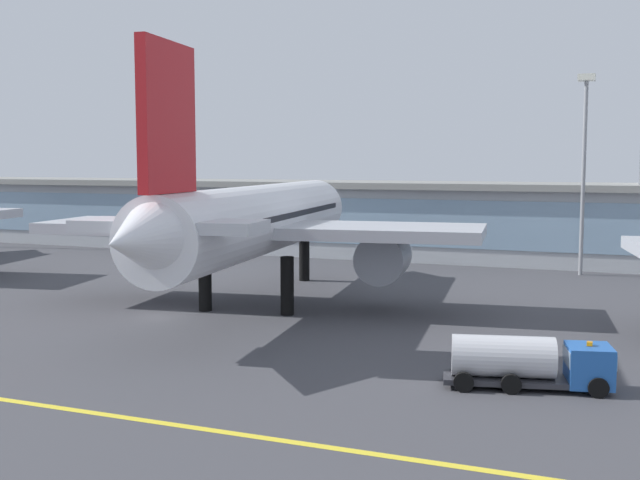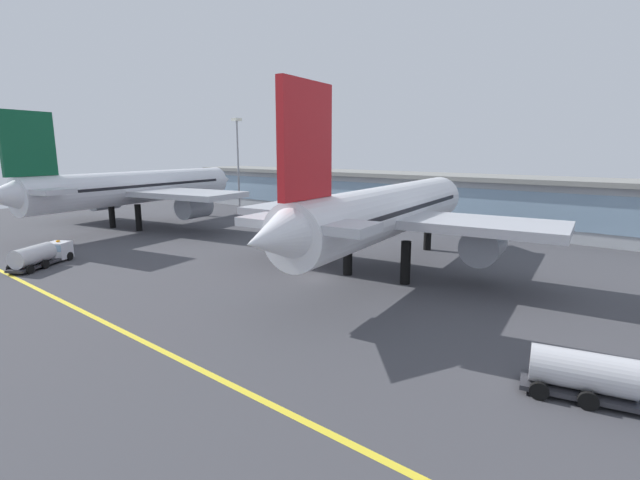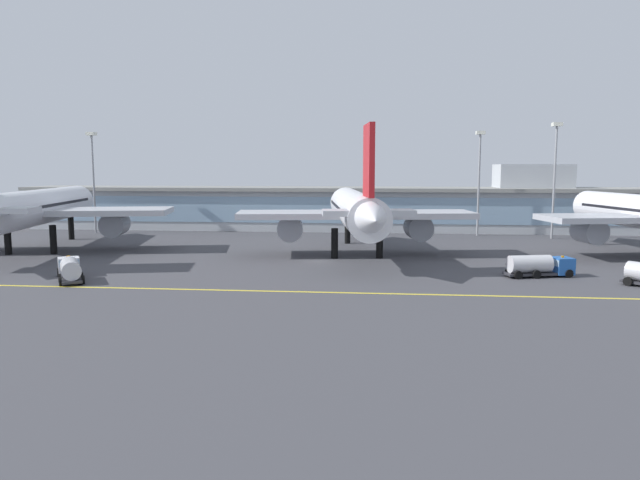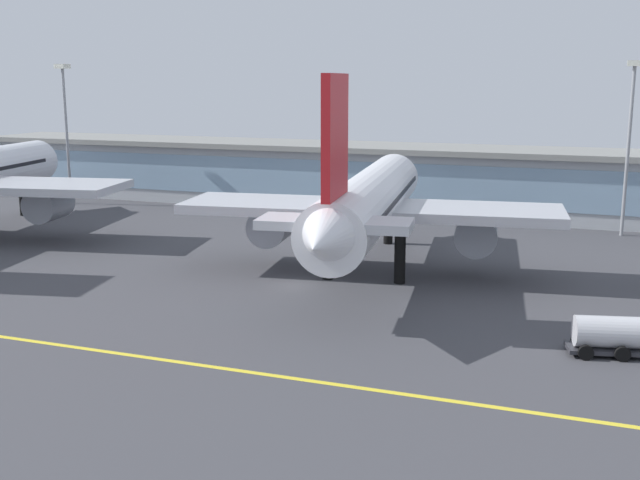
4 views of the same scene
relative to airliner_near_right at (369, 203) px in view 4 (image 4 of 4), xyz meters
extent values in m
plane|color=#424247|center=(-5.25, -7.01, -7.34)|extent=(202.63, 202.63, 0.00)
cube|color=yellow|center=(-5.25, -29.01, -7.33)|extent=(162.11, 0.50, 0.01)
cube|color=#ADB2B7|center=(-5.25, 39.41, -2.82)|extent=(144.74, 12.00, 9.04)
cube|color=#84A3BC|center=(-5.25, 33.36, -2.37)|extent=(138.95, 0.20, 5.79)
cube|color=gray|center=(-5.25, 39.41, 2.10)|extent=(147.74, 14.00, 0.80)
cylinder|color=black|center=(-57.58, 15.80, -4.92)|extent=(1.10, 1.10, 4.84)
cone|color=silver|center=(-58.93, 22.78, 0.22)|extent=(6.68, 6.44, 5.75)
cube|color=#84A3BC|center=(-58.25, 19.26, 1.28)|extent=(5.26, 5.02, 1.82)
cylinder|color=#999EA8|center=(-42.49, 3.25, -2.92)|extent=(5.25, 6.44, 4.24)
cylinder|color=black|center=(-3.15, -3.39, -4.95)|extent=(1.10, 1.10, 4.78)
cylinder|color=black|center=(3.95, -2.41, -4.95)|extent=(1.10, 1.10, 4.78)
cylinder|color=black|center=(-2.10, 15.19, -4.95)|extent=(1.10, 1.10, 4.78)
cylinder|color=silver|center=(-0.03, 0.24, 0.13)|extent=(11.35, 40.15, 5.98)
cone|color=silver|center=(-2.99, 21.68, 0.13)|extent=(6.36, 6.11, 5.68)
cone|color=silver|center=(2.97, -21.50, 0.58)|extent=(5.93, 7.21, 5.08)
cube|color=#84A3BC|center=(-2.53, 18.33, 1.18)|extent=(5.01, 4.76, 1.79)
cube|color=black|center=(-0.03, 0.24, 0.58)|extent=(10.54, 33.86, 0.48)
cube|color=#B7BAC1|center=(-0.03, 0.24, -0.61)|extent=(39.19, 14.67, 0.96)
cylinder|color=#999EA8|center=(-10.84, 0.19, -2.98)|extent=(4.85, 5.68, 4.19)
cylinder|color=#999EA8|center=(10.38, 3.12, -2.98)|extent=(4.85, 5.68, 4.19)
cube|color=red|center=(2.35, -17.06, 7.91)|extent=(1.69, 7.18, 9.57)
cube|color=#B7BAC1|center=(2.35, -17.06, 1.03)|extent=(12.72, 6.00, 0.77)
cylinder|color=black|center=(23.65, -15.42, -6.79)|extent=(1.14, 0.55, 1.10)
cylinder|color=black|center=(24.26, -17.95, -6.79)|extent=(1.14, 0.55, 1.10)
cylinder|color=black|center=(21.20, -16.02, -6.79)|extent=(1.14, 0.55, 1.10)
cylinder|color=black|center=(21.81, -18.54, -6.79)|extent=(1.14, 0.55, 1.10)
cube|color=#2D2D33|center=(24.13, -16.64, -6.89)|extent=(7.90, 4.06, 0.30)
cylinder|color=silver|center=(23.60, -16.77, -5.59)|extent=(5.96, 3.55, 2.30)
cylinder|color=gray|center=(-58.37, 27.56, 3.27)|extent=(0.44, 0.44, 21.23)
cube|color=silver|center=(-58.37, 27.56, 14.24)|extent=(1.80, 1.80, 0.70)
cylinder|color=gray|center=(24.56, 30.50, 3.24)|extent=(0.44, 0.44, 21.16)
cube|color=silver|center=(24.56, 30.50, 14.17)|extent=(1.80, 1.80, 0.70)
camera|label=1|loc=(30.23, -59.94, 5.12)|focal=44.06mm
camera|label=2|loc=(27.38, -45.75, 7.19)|focal=25.52mm
camera|label=3|loc=(3.72, -94.85, 6.99)|focal=32.76mm
camera|label=4|loc=(22.34, -74.02, 12.22)|focal=43.49mm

